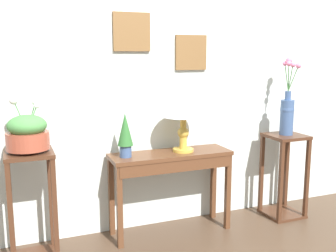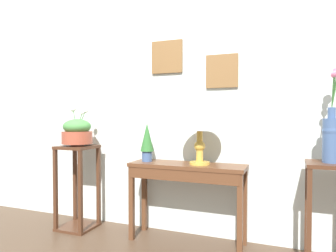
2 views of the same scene
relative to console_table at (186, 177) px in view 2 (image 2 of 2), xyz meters
The scene contains 8 objects.
back_wall_with_art 0.84m from the console_table, 108.26° to the left, with size 9.00×0.13×2.80m.
console_table is the anchor object (origin of this frame).
table_lamp 0.52m from the console_table, ahead, with size 0.39×0.39×0.50m.
potted_plant_on_console 0.53m from the console_table, behind, with size 0.13×0.13×0.37m.
pedestal_stand_left 1.19m from the console_table, behind, with size 0.35×0.35×0.87m.
planter_bowl_wide_left 1.25m from the console_table, behind, with size 0.31×0.31×0.42m.
pedestal_stand_right 1.20m from the console_table, ahead, with size 0.35×0.35×0.82m.
flower_vase_tall_right 1.26m from the console_table, ahead, with size 0.14×0.23×0.74m.
Camera 2 is at (0.98, -1.42, 1.18)m, focal length 33.04 mm.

